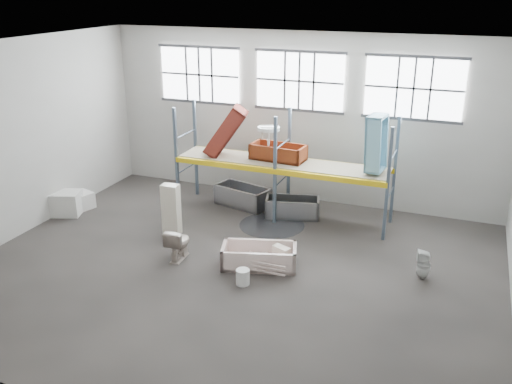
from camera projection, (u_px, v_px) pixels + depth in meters
The scene contains 33 objects.
floor at pixel (233, 271), 13.00m from camera, with size 12.00×10.00×0.10m, color #4B4440.
ceiling at pixel (229, 47), 11.19m from camera, with size 12.00×10.00×0.10m, color silver.
wall_back at pixel (300, 118), 16.49m from camera, with size 12.00×0.10×5.00m, color #A4A098.
wall_front at pixel (84, 274), 7.70m from camera, with size 12.00×0.10×5.00m, color #B4AFA6.
wall_left at pixel (13, 140), 14.15m from camera, with size 0.10×10.00×5.00m, color #A7A39A.
window_left at pixel (200, 75), 17.10m from camera, with size 2.60×0.04×1.60m, color white.
window_mid at pixel (299, 81), 16.01m from camera, with size 2.60×0.04×1.60m, color white.
window_right at pixel (414, 88), 14.92m from camera, with size 2.60×0.04×1.60m, color white.
rack_upright_la at pixel (177, 159), 16.00m from camera, with size 0.08×0.08×3.00m, color slate.
rack_upright_lb at pixel (196, 148), 17.04m from camera, with size 0.08×0.08×3.00m, color slate.
rack_upright_ma at pixel (275, 171), 14.98m from camera, with size 0.08×0.08×3.00m, color slate.
rack_upright_mb at pixel (289, 159), 16.02m from camera, with size 0.08×0.08×3.00m, color slate.
rack_upright_ra at pixel (388, 185), 13.96m from camera, with size 0.08×0.08×3.00m, color slate.
rack_upright_rb at pixel (395, 171), 15.00m from camera, with size 0.08×0.08×3.00m, color slate.
rack_beam_front at pixel (275, 171), 14.98m from camera, with size 6.00×0.10×0.14m, color yellow.
rack_beam_back at pixel (289, 159), 16.02m from camera, with size 6.00×0.10×0.14m, color yellow.
shelf_deck at pixel (282, 162), 15.47m from camera, with size 5.90×1.10×0.03m, color gray.
wet_patch at pixel (272, 225), 15.33m from camera, with size 1.80×1.80×0.00m, color black.
bathtub_beige at pixel (259, 256), 13.05m from camera, with size 1.74×0.82×0.51m, color beige, non-canonical shape.
cistern_spare at pixel (281, 255), 13.07m from camera, with size 0.42×0.20×0.40m, color beige.
sink_in_tub at pixel (258, 255), 13.32m from camera, with size 0.44×0.44×0.15m, color beige.
toilet_beige at pixel (178, 243), 13.37m from camera, with size 0.45×0.79×0.80m, color #C1AEA2.
cistern_tall at pixel (171, 210), 14.59m from camera, with size 0.44×0.29×1.38m, color beige.
toilet_white at pixel (424, 265), 12.49m from camera, with size 0.31×0.31×0.68m, color silver.
steel_tub_left at pixel (243, 196), 16.60m from camera, with size 1.61×0.75×0.59m, color #B7B8BF, non-canonical shape.
steel_tub_right at pixel (292, 207), 15.82m from camera, with size 1.50×0.70×0.55m, color #9EA0A4, non-canonical shape.
rust_tub_flat at pixel (278, 152), 15.56m from camera, with size 1.52×0.71×0.43m, color brown, non-canonical shape.
rust_tub_tilted at pixel (226, 132), 15.80m from camera, with size 1.56×0.73×0.44m, color maroon, non-canonical shape.
sink_on_shelf at pixel (269, 144), 15.28m from camera, with size 0.61×0.47×0.54m, color white.
blue_tub_upright at pixel (376, 143), 14.28m from camera, with size 1.46×0.69×0.41m, color #7CBAD2, non-canonical shape.
bucket at pixel (243, 277), 12.29m from camera, with size 0.30×0.30×0.35m, color silver.
carton_near at pixel (67, 203), 15.95m from camera, with size 0.78×0.67×0.67m, color silver.
carton_far at pixel (82, 200), 16.41m from camera, with size 0.57×0.57×0.48m, color silver.
Camera 1 is at (4.69, -10.51, 6.29)m, focal length 39.13 mm.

